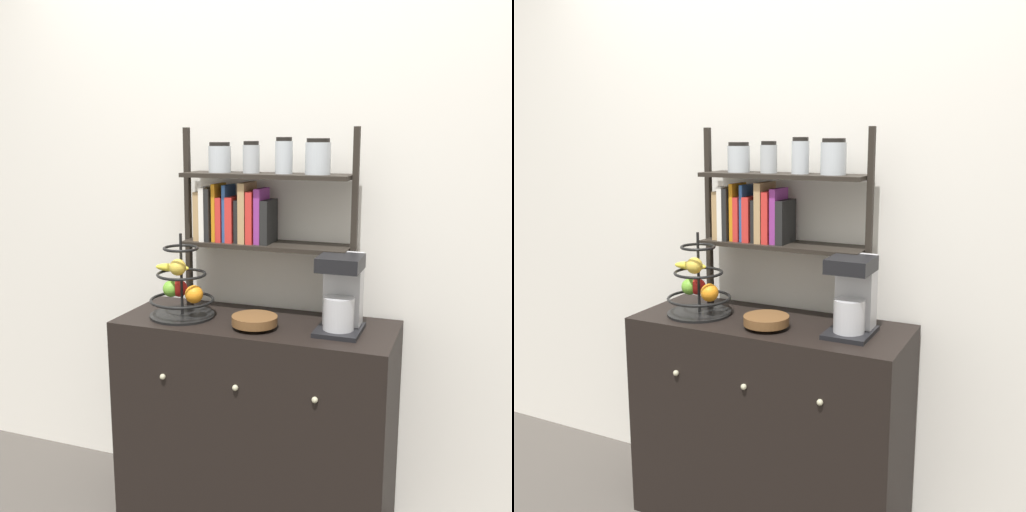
{
  "view_description": "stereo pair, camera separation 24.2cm",
  "coord_description": "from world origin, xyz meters",
  "views": [
    {
      "loc": [
        0.82,
        -2.01,
        1.65
      ],
      "look_at": [
        0.0,
        0.22,
        1.18
      ],
      "focal_mm": 42.0,
      "sensor_mm": 36.0,
      "label": 1
    },
    {
      "loc": [
        1.04,
        -1.91,
        1.65
      ],
      "look_at": [
        0.0,
        0.22,
        1.18
      ],
      "focal_mm": 42.0,
      "sensor_mm": 36.0,
      "label": 2
    }
  ],
  "objects": [
    {
      "name": "wooden_bowl",
      "position": [
        0.03,
        0.14,
        0.93
      ],
      "size": [
        0.18,
        0.18,
        0.05
      ],
      "color": "brown",
      "rests_on": "sideboard"
    },
    {
      "name": "fruit_stand",
      "position": [
        -0.32,
        0.19,
        1.02
      ],
      "size": [
        0.28,
        0.28,
        0.36
      ],
      "color": "black",
      "rests_on": "sideboard"
    },
    {
      "name": "coffee_maker",
      "position": [
        0.35,
        0.23,
        1.06
      ],
      "size": [
        0.17,
        0.22,
        0.31
      ],
      "color": "black",
      "rests_on": "sideboard"
    },
    {
      "name": "sideboard",
      "position": [
        0.0,
        0.22,
        0.45
      ],
      "size": [
        1.15,
        0.47,
        0.9
      ],
      "color": "black",
      "rests_on": "ground_plane"
    },
    {
      "name": "wall_back",
      "position": [
        0.0,
        0.49,
        1.3
      ],
      "size": [
        7.0,
        0.05,
        2.6
      ],
      "primitive_type": "cube",
      "color": "silver",
      "rests_on": "ground_plane"
    },
    {
      "name": "shelf_hutch",
      "position": [
        -0.06,
        0.36,
        1.38
      ],
      "size": [
        0.76,
        0.2,
        0.79
      ],
      "color": "black",
      "rests_on": "sideboard"
    }
  ]
}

